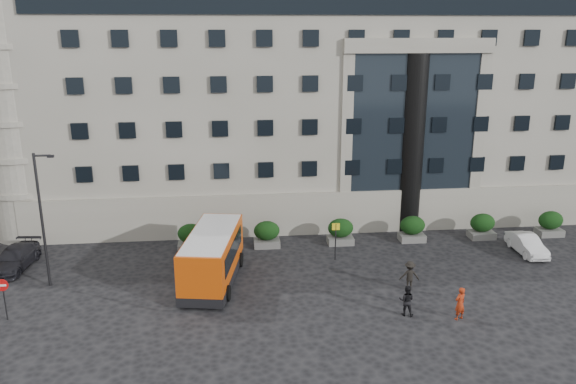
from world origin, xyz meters
name	(u,v)px	position (x,y,z in m)	size (l,w,h in m)	color
ground	(255,299)	(0.00, 0.00, 0.00)	(120.00, 120.00, 0.00)	black
civic_building	(308,93)	(6.00, 22.00, 9.00)	(44.00, 24.00, 18.00)	gray
entrance_column	(411,145)	(12.00, 10.30, 6.50)	(1.80, 1.80, 13.00)	black
hedge_a	(191,237)	(-4.00, 7.80, 0.93)	(1.80, 1.26, 1.84)	#60605D
hedge_b	(267,234)	(1.20, 7.80, 0.93)	(1.80, 1.26, 1.84)	#60605D
hedge_c	(341,231)	(6.40, 7.80, 0.93)	(1.80, 1.26, 1.84)	#60605D
hedge_d	(412,228)	(11.60, 7.80, 0.93)	(1.80, 1.26, 1.84)	#60605D
hedge_e	(482,226)	(16.80, 7.80, 0.93)	(1.80, 1.26, 1.84)	#60605D
hedge_f	(550,223)	(22.00, 7.80, 0.93)	(1.80, 1.26, 1.84)	#60605D
street_lamp	(42,215)	(-11.94, 3.00, 4.37)	(1.16, 0.18, 8.00)	#262628
bus_stop_sign	(336,235)	(5.50, 5.00, 1.73)	(0.50, 0.08, 2.52)	#262628
no_entry_sign	(3,291)	(-13.00, -1.04, 1.65)	(0.64, 0.16, 2.32)	#262628
minibus	(212,255)	(-2.40, 2.49, 1.71)	(3.84, 7.78, 3.11)	#C74409
red_truck	(81,212)	(-12.53, 13.11, 1.26)	(2.61, 4.80, 2.47)	maroon
parked_car_c	(15,258)	(-14.91, 5.80, 0.67)	(1.89, 4.65, 1.35)	black
parked_car_d	(22,219)	(-17.00, 13.43, 0.73)	(2.43, 5.26, 1.46)	black
white_taxi	(527,244)	(18.55, 4.71, 0.64)	(1.35, 3.87, 1.28)	silver
pedestrian_a	(460,303)	(10.46, -3.45, 0.90)	(0.66, 0.43, 1.80)	#A02A10
pedestrian_b	(407,300)	(7.85, -2.72, 0.84)	(0.82, 0.64, 1.69)	black
pedestrian_c	(410,275)	(8.96, 0.23, 0.87)	(1.13, 0.65, 1.75)	black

